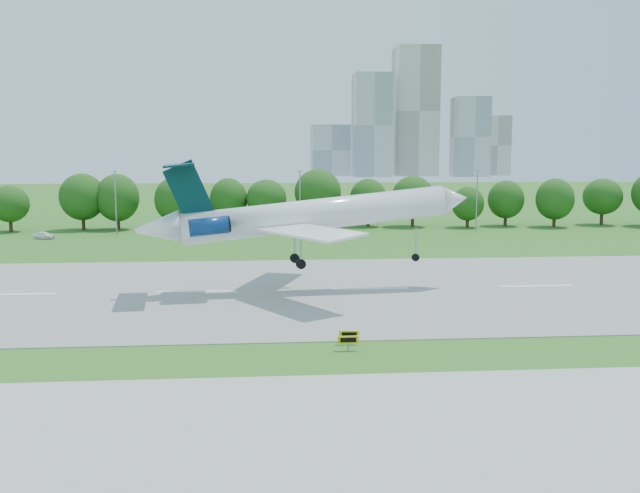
# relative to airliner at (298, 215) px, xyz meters

# --- Properties ---
(ground) EXTENTS (600.00, 600.00, 0.00)m
(ground) POSITION_rel_airliner_xyz_m (-11.73, -24.79, -8.74)
(ground) COLOR #265F19
(ground) RESTS_ON ground
(runway) EXTENTS (400.00, 45.00, 0.08)m
(runway) POSITION_rel_airliner_xyz_m (-11.73, 0.21, -8.70)
(runway) COLOR gray
(runway) RESTS_ON ground
(taxiway) EXTENTS (400.00, 23.00, 0.08)m
(taxiway) POSITION_rel_airliner_xyz_m (-11.73, -42.79, -8.70)
(taxiway) COLOR #ADADA8
(taxiway) RESTS_ON ground
(tree_line) EXTENTS (288.40, 8.40, 10.40)m
(tree_line) POSITION_rel_airliner_xyz_m (-11.73, 67.21, -2.55)
(tree_line) COLOR #382314
(tree_line) RESTS_ON ground
(light_poles) EXTENTS (175.90, 0.25, 12.19)m
(light_poles) POSITION_rel_airliner_xyz_m (-14.23, 57.21, -2.40)
(light_poles) COLOR gray
(light_poles) RESTS_ON ground
(skyline) EXTENTS (127.00, 52.00, 80.00)m
(skyline) POSITION_rel_airliner_xyz_m (88.43, 365.82, 21.72)
(skyline) COLOR #B2B2B7
(skyline) RESTS_ON ground
(airliner) EXTENTS (38.74, 27.92, 12.16)m
(airliner) POSITION_rel_airliner_xyz_m (0.00, 0.00, 0.00)
(airliner) COLOR white
(airliner) RESTS_ON ground
(taxi_sign_centre) EXTENTS (1.66, 0.30, 1.16)m
(taxi_sign_centre) POSITION_rel_airliner_xyz_m (2.98, -23.10, -7.88)
(taxi_sign_centre) COLOR gray
(taxi_sign_centre) RESTS_ON ground
(taxi_sign_right) EXTENTS (1.72, 0.25, 1.21)m
(taxi_sign_right) POSITION_rel_airliner_xyz_m (2.68, -24.97, -7.85)
(taxi_sign_right) COLOR gray
(taxi_sign_right) RESTS_ON ground
(service_vehicle_b) EXTENTS (4.30, 2.75, 1.36)m
(service_vehicle_b) POSITION_rel_airliner_xyz_m (-43.76, 52.12, -8.06)
(service_vehicle_b) COLOR white
(service_vehicle_b) RESTS_ON ground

